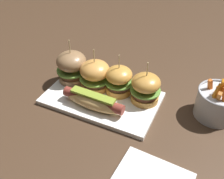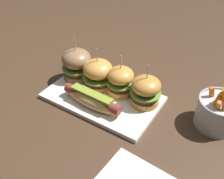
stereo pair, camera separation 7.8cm
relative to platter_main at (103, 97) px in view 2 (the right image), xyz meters
The scene contains 8 objects.
ground_plane 0.01m from the platter_main, ahead, with size 3.00×3.00×0.00m, color #422D1E.
platter_main is the anchor object (origin of this frame).
hot_dog 0.06m from the platter_main, 89.92° to the right, with size 0.20×0.06×0.05m.
slider_far_left 0.15m from the platter_main, 162.74° to the left, with size 0.10×0.10×0.15m.
slider_center_left 0.08m from the platter_main, 138.89° to the left, with size 0.10×0.10×0.14m.
slider_center_right 0.08m from the platter_main, 50.28° to the left, with size 0.09×0.09×0.14m.
slider_far_right 0.14m from the platter_main, 18.27° to the left, with size 0.09×0.09×0.14m.
fries_bucket 0.34m from the platter_main, 13.77° to the left, with size 0.12×0.12×0.14m.
Camera 2 is at (0.36, -0.52, 0.54)m, focal length 41.48 mm.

